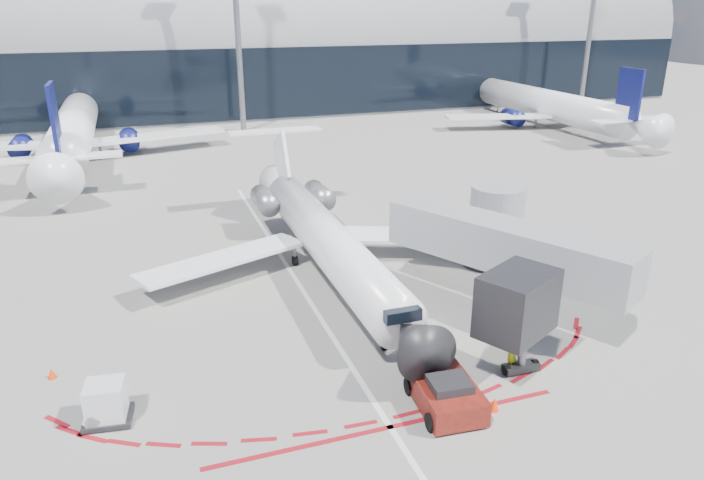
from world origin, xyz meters
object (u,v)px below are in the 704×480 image
object	(u,v)px
ramp_worker	(512,352)
pushback_tug	(446,393)
regional_jet	(323,235)
uld_container	(106,403)

from	to	relation	value
ramp_worker	pushback_tug	bearing A→B (deg)	-5.75
regional_jet	uld_container	xyz separation A→B (m)	(-11.85, -11.12, -1.42)
regional_jet	uld_container	distance (m)	16.31
pushback_tug	uld_container	xyz separation A→B (m)	(-12.46, 3.42, 0.17)
regional_jet	ramp_worker	xyz separation A→B (m)	(4.54, -13.03, -1.36)
ramp_worker	regional_jet	bearing A→B (deg)	-97.60
pushback_tug	uld_container	distance (m)	12.92
regional_jet	pushback_tug	world-z (taller)	regional_jet
regional_jet	uld_container	world-z (taller)	regional_jet
uld_container	ramp_worker	bearing A→B (deg)	0.99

